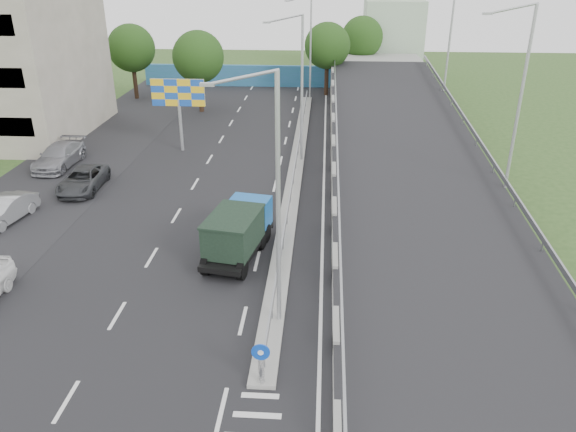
# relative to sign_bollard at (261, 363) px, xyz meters

# --- Properties ---
(road_surface) EXTENTS (26.00, 90.00, 0.04)m
(road_surface) POSITION_rel_sign_bollard_xyz_m (-3.00, 17.83, -1.03)
(road_surface) COLOR black
(road_surface) RESTS_ON ground
(parking_strip) EXTENTS (8.00, 90.00, 0.05)m
(parking_strip) POSITION_rel_sign_bollard_xyz_m (-16.00, 17.83, -1.03)
(parking_strip) COLOR black
(parking_strip) RESTS_ON ground
(median) EXTENTS (1.00, 44.00, 0.20)m
(median) POSITION_rel_sign_bollard_xyz_m (0.00, 21.83, -0.93)
(median) COLOR gray
(median) RESTS_ON ground
(overpass_ramp) EXTENTS (10.00, 50.00, 3.50)m
(overpass_ramp) POSITION_rel_sign_bollard_xyz_m (7.50, 21.83, 0.72)
(overpass_ramp) COLOR gray
(overpass_ramp) RESTS_ON ground
(median_guardrail) EXTENTS (0.09, 44.00, 0.71)m
(median_guardrail) POSITION_rel_sign_bollard_xyz_m (0.00, 21.83, -0.28)
(median_guardrail) COLOR gray
(median_guardrail) RESTS_ON median
(sign_bollard) EXTENTS (0.64, 0.23, 1.67)m
(sign_bollard) POSITION_rel_sign_bollard_xyz_m (0.00, 0.00, 0.00)
(sign_bollard) COLOR black
(sign_bollard) RESTS_ON median
(lamp_post_near) EXTENTS (2.74, 0.18, 10.08)m
(lamp_post_near) POSITION_rel_sign_bollard_xyz_m (0.11, 3.83, 4.77)
(lamp_post_near) COLOR #B2B5B7
(lamp_post_near) RESTS_ON median
(lamp_post_mid) EXTENTS (2.74, 0.18, 10.08)m
(lamp_post_mid) POSITION_rel_sign_bollard_xyz_m (0.11, 23.83, 4.77)
(lamp_post_mid) COLOR #B2B5B7
(lamp_post_mid) RESTS_ON median
(lamp_post_far) EXTENTS (2.74, 0.18, 10.08)m
(lamp_post_far) POSITION_rel_sign_bollard_xyz_m (0.11, 43.83, 4.77)
(lamp_post_far) COLOR #B2B5B7
(lamp_post_far) RESTS_ON median
(blue_wall) EXTENTS (30.00, 0.50, 2.40)m
(blue_wall) POSITION_rel_sign_bollard_xyz_m (-4.00, 49.83, 0.17)
(blue_wall) COLOR #236882
(blue_wall) RESTS_ON ground
(church) EXTENTS (7.00, 7.00, 13.80)m
(church) POSITION_rel_sign_bollard_xyz_m (10.00, 57.83, 4.28)
(church) COLOR #B2CCAD
(church) RESTS_ON ground
(billboard) EXTENTS (4.00, 0.24, 5.50)m
(billboard) POSITION_rel_sign_bollard_xyz_m (-9.00, 25.83, 3.15)
(billboard) COLOR #B2B5B7
(billboard) RESTS_ON ground
(tree_left_mid) EXTENTS (4.80, 4.80, 7.60)m
(tree_left_mid) POSITION_rel_sign_bollard_xyz_m (-10.00, 37.83, 4.14)
(tree_left_mid) COLOR black
(tree_left_mid) RESTS_ON ground
(tree_median_far) EXTENTS (4.80, 4.80, 7.60)m
(tree_median_far) POSITION_rel_sign_bollard_xyz_m (2.00, 45.83, 4.14)
(tree_median_far) COLOR black
(tree_median_far) RESTS_ON ground
(tree_left_far) EXTENTS (4.80, 4.80, 7.60)m
(tree_left_far) POSITION_rel_sign_bollard_xyz_m (-18.00, 42.83, 4.14)
(tree_left_far) COLOR black
(tree_left_far) RESTS_ON ground
(tree_ramp_far) EXTENTS (4.80, 4.80, 7.60)m
(tree_ramp_far) POSITION_rel_sign_bollard_xyz_m (6.00, 52.83, 4.14)
(tree_ramp_far) COLOR black
(tree_ramp_far) RESTS_ON ground
(dump_truck) EXTENTS (3.03, 5.94, 2.50)m
(dump_truck) POSITION_rel_sign_bollard_xyz_m (-2.17, 9.49, 0.35)
(dump_truck) COLOR black
(dump_truck) RESTS_ON ground
(parked_car_b) EXTENTS (2.20, 4.50, 1.42)m
(parked_car_b) POSITION_rel_sign_bollard_xyz_m (-15.89, 12.46, -0.32)
(parked_car_b) COLOR #9B9DA0
(parked_car_b) RESTS_ON ground
(parked_car_c) EXTENTS (2.46, 4.97, 1.35)m
(parked_car_c) POSITION_rel_sign_bollard_xyz_m (-13.42, 17.44, -0.36)
(parked_car_c) COLOR #323437
(parked_car_c) RESTS_ON ground
(parked_car_d) EXTENTS (2.33, 5.47, 1.57)m
(parked_car_d) POSITION_rel_sign_bollard_xyz_m (-16.87, 21.66, -0.25)
(parked_car_d) COLOR gray
(parked_car_d) RESTS_ON ground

